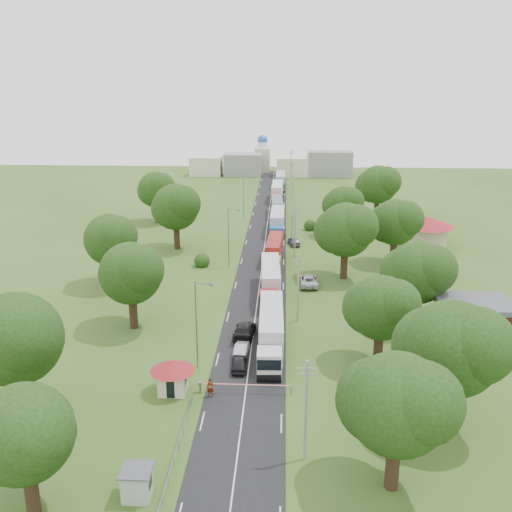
# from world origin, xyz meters

# --- Properties ---
(ground) EXTENTS (260.00, 260.00, 0.00)m
(ground) POSITION_xyz_m (0.00, 0.00, 0.00)
(ground) COLOR #37521B
(ground) RESTS_ON ground
(road) EXTENTS (8.00, 200.00, 0.04)m
(road) POSITION_xyz_m (0.00, 20.00, 0.00)
(road) COLOR black
(road) RESTS_ON ground
(boom_barrier) EXTENTS (9.22, 0.35, 1.18)m
(boom_barrier) POSITION_xyz_m (-1.36, -25.00, 0.89)
(boom_barrier) COLOR slate
(boom_barrier) RESTS_ON ground
(guard_booth) EXTENTS (4.40, 4.40, 3.45)m
(guard_booth) POSITION_xyz_m (-7.20, -25.00, 2.16)
(guard_booth) COLOR beige
(guard_booth) RESTS_ON ground
(kiosk) EXTENTS (2.30, 2.30, 2.41)m
(kiosk) POSITION_xyz_m (-7.00, -40.00, 1.23)
(kiosk) COLOR #99A593
(kiosk) RESTS_ON ground
(guard_rail) EXTENTS (0.10, 17.00, 1.70)m
(guard_rail) POSITION_xyz_m (-5.00, -35.00, 0.00)
(guard_rail) COLOR slate
(guard_rail) RESTS_ON ground
(info_sign) EXTENTS (0.12, 3.10, 4.10)m
(info_sign) POSITION_xyz_m (5.20, 35.00, 3.00)
(info_sign) COLOR slate
(info_sign) RESTS_ON ground
(pole_0) EXTENTS (1.60, 0.24, 9.00)m
(pole_0) POSITION_xyz_m (5.50, -35.00, 4.68)
(pole_0) COLOR gray
(pole_0) RESTS_ON ground
(pole_1) EXTENTS (1.60, 0.24, 9.00)m
(pole_1) POSITION_xyz_m (5.50, -7.00, 4.68)
(pole_1) COLOR gray
(pole_1) RESTS_ON ground
(pole_2) EXTENTS (1.60, 0.24, 9.00)m
(pole_2) POSITION_xyz_m (5.50, 21.00, 4.68)
(pole_2) COLOR gray
(pole_2) RESTS_ON ground
(pole_3) EXTENTS (1.60, 0.24, 9.00)m
(pole_3) POSITION_xyz_m (5.50, 49.00, 4.68)
(pole_3) COLOR gray
(pole_3) RESTS_ON ground
(pole_4) EXTENTS (1.60, 0.24, 9.00)m
(pole_4) POSITION_xyz_m (5.50, 77.00, 4.68)
(pole_4) COLOR gray
(pole_4) RESTS_ON ground
(pole_5) EXTENTS (1.60, 0.24, 9.00)m
(pole_5) POSITION_xyz_m (5.50, 105.00, 4.68)
(pole_5) COLOR gray
(pole_5) RESTS_ON ground
(lamp_0) EXTENTS (2.03, 0.22, 10.00)m
(lamp_0) POSITION_xyz_m (-5.35, -20.00, 5.55)
(lamp_0) COLOR slate
(lamp_0) RESTS_ON ground
(lamp_1) EXTENTS (2.03, 0.22, 10.00)m
(lamp_1) POSITION_xyz_m (-5.35, 15.00, 5.55)
(lamp_1) COLOR slate
(lamp_1) RESTS_ON ground
(lamp_2) EXTENTS (2.03, 0.22, 10.00)m
(lamp_2) POSITION_xyz_m (-5.35, 50.00, 5.55)
(lamp_2) COLOR slate
(lamp_2) RESTS_ON ground
(tree_0) EXTENTS (8.80, 8.80, 11.07)m
(tree_0) POSITION_xyz_m (11.99, -37.84, 7.22)
(tree_0) COLOR #382616
(tree_0) RESTS_ON ground
(tree_1) EXTENTS (9.60, 9.60, 12.05)m
(tree_1) POSITION_xyz_m (17.99, -29.83, 7.85)
(tree_1) COLOR #382616
(tree_1) RESTS_ON ground
(tree_2) EXTENTS (8.00, 8.00, 10.10)m
(tree_2) POSITION_xyz_m (13.99, -17.86, 6.60)
(tree_2) COLOR #382616
(tree_2) RESTS_ON ground
(tree_3) EXTENTS (8.80, 8.80, 11.07)m
(tree_3) POSITION_xyz_m (19.99, -7.84, 7.22)
(tree_3) COLOR #382616
(tree_3) RESTS_ON ground
(tree_4) EXTENTS (9.60, 9.60, 12.05)m
(tree_4) POSITION_xyz_m (12.99, 10.17, 7.85)
(tree_4) COLOR #382616
(tree_4) RESTS_ON ground
(tree_5) EXTENTS (8.80, 8.80, 11.07)m
(tree_5) POSITION_xyz_m (21.99, 18.16, 7.22)
(tree_5) COLOR #382616
(tree_5) RESTS_ON ground
(tree_6) EXTENTS (8.00, 8.00, 10.10)m
(tree_6) POSITION_xyz_m (14.99, 35.14, 6.60)
(tree_6) COLOR #382616
(tree_6) RESTS_ON ground
(tree_7) EXTENTS (9.60, 9.60, 12.05)m
(tree_7) POSITION_xyz_m (23.99, 50.17, 7.85)
(tree_7) COLOR #382616
(tree_7) RESTS_ON ground
(tree_8) EXTENTS (8.00, 8.00, 10.10)m
(tree_8) POSITION_xyz_m (-14.01, -41.86, 6.60)
(tree_8) COLOR #382616
(tree_8) RESTS_ON ground
(tree_9) EXTENTS (9.60, 9.60, 12.05)m
(tree_9) POSITION_xyz_m (-20.01, -29.83, 7.85)
(tree_9) COLOR #382616
(tree_9) RESTS_ON ground
(tree_10) EXTENTS (8.80, 8.80, 11.07)m
(tree_10) POSITION_xyz_m (-15.01, -9.84, 7.22)
(tree_10) COLOR #382616
(tree_10) RESTS_ON ground
(tree_11) EXTENTS (8.80, 8.80, 11.07)m
(tree_11) POSITION_xyz_m (-22.01, 5.16, 7.22)
(tree_11) COLOR #382616
(tree_11) RESTS_ON ground
(tree_12) EXTENTS (9.60, 9.60, 12.05)m
(tree_12) POSITION_xyz_m (-16.01, 25.17, 7.85)
(tree_12) COLOR #382616
(tree_12) RESTS_ON ground
(tree_13) EXTENTS (8.80, 8.80, 11.07)m
(tree_13) POSITION_xyz_m (-24.01, 45.16, 7.22)
(tree_13) COLOR #382616
(tree_13) RESTS_ON ground
(house_brick) EXTENTS (8.60, 6.60, 5.20)m
(house_brick) POSITION_xyz_m (26.00, -12.00, 2.65)
(house_brick) COLOR maroon
(house_brick) RESTS_ON ground
(house_cream) EXTENTS (10.08, 10.08, 5.80)m
(house_cream) POSITION_xyz_m (30.00, 30.00, 3.64)
(house_cream) COLOR beige
(house_cream) RESTS_ON ground
(distant_town) EXTENTS (52.00, 8.00, 8.00)m
(distant_town) POSITION_xyz_m (0.68, 110.00, 3.49)
(distant_town) COLOR gray
(distant_town) RESTS_ON ground
(church) EXTENTS (5.00, 5.00, 12.30)m
(church) POSITION_xyz_m (-4.00, 118.00, 5.39)
(church) COLOR beige
(church) RESTS_ON ground
(truck_0) EXTENTS (2.93, 15.64, 4.33)m
(truck_0) POSITION_xyz_m (2.27, -14.85, 2.30)
(truck_0) COLOR silver
(truck_0) RESTS_ON ground
(truck_1) EXTENTS (3.15, 15.31, 4.23)m
(truck_1) POSITION_xyz_m (1.74, 2.31, 2.25)
(truck_1) COLOR #AB131E
(truck_1) RESTS_ON ground
(truck_2) EXTENTS (2.95, 13.83, 3.82)m
(truck_2) POSITION_xyz_m (2.00, 17.98, 2.03)
(truck_2) COLOR gold
(truck_2) RESTS_ON ground
(truck_3) EXTENTS (2.79, 15.52, 4.30)m
(truck_3) POSITION_xyz_m (2.22, 37.32, 2.28)
(truck_3) COLOR #1A609C
(truck_3) RESTS_ON ground
(truck_4) EXTENTS (2.79, 13.92, 3.85)m
(truck_4) POSITION_xyz_m (1.94, 52.37, 2.04)
(truck_4) COLOR silver
(truck_4) RESTS_ON ground
(truck_5) EXTENTS (3.02, 15.40, 4.26)m
(truck_5) POSITION_xyz_m (1.73, 69.76, 2.26)
(truck_5) COLOR #B1261B
(truck_5) RESTS_ON ground
(truck_6) EXTENTS (2.68, 14.98, 4.15)m
(truck_6) POSITION_xyz_m (2.38, 87.16, 2.20)
(truck_6) COLOR #2A7245
(truck_6) RESTS_ON ground
(car_lane_front) EXTENTS (1.76, 4.13, 1.39)m
(car_lane_front) POSITION_xyz_m (-1.00, -20.00, 0.70)
(car_lane_front) COLOR black
(car_lane_front) RESTS_ON ground
(car_lane_mid) EXTENTS (1.66, 4.11, 1.33)m
(car_lane_mid) POSITION_xyz_m (-1.00, -16.60, 0.66)
(car_lane_mid) COLOR #AEB2B7
(car_lane_mid) RESTS_ON ground
(car_lane_rear) EXTENTS (2.75, 5.87, 1.66)m
(car_lane_rear) POSITION_xyz_m (-1.00, -12.00, 0.83)
(car_lane_rear) COLOR black
(car_lane_rear) RESTS_ON ground
(car_verge_near) EXTENTS (2.79, 5.88, 1.62)m
(car_verge_near) POSITION_xyz_m (7.41, 6.56, 0.81)
(car_verge_near) COLOR #B3B3B3
(car_verge_near) RESTS_ON ground
(car_verge_far) EXTENTS (2.56, 4.72, 1.52)m
(car_verge_far) POSITION_xyz_m (5.50, 28.57, 0.76)
(car_verge_far) COLOR slate
(car_verge_far) RESTS_ON ground
(pedestrian_near) EXTENTS (0.69, 0.46, 1.89)m
(pedestrian_near) POSITION_xyz_m (-3.36, -25.77, 0.95)
(pedestrian_near) COLOR gray
(pedestrian_near) RESTS_ON ground
(pedestrian_booth) EXTENTS (1.12, 1.17, 1.89)m
(pedestrian_booth) POSITION_xyz_m (-6.50, -25.77, 0.95)
(pedestrian_booth) COLOR gray
(pedestrian_booth) RESTS_ON ground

